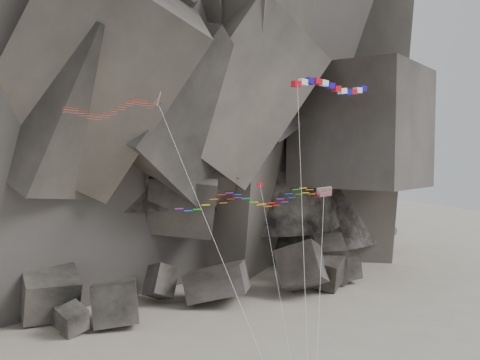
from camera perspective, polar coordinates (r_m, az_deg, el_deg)
name	(u,v)px	position (r m, az deg, el deg)	size (l,w,h in m)	color
headland	(106,54)	(113.45, -14.05, 12.90)	(110.00, 70.00, 84.00)	#5D544C
boulder_field	(197,288)	(82.11, -4.57, -11.41)	(68.49, 16.47, 9.64)	#47423F
delta_kite	(108,109)	(43.93, -13.95, 7.35)	(14.99, 13.98, 27.58)	red
banner_kite	(332,88)	(50.40, 9.80, 9.62)	(13.79, 13.31, 29.01)	red
parafoil_kite	(249,199)	(47.71, 0.95, -2.01)	(15.56, 13.26, 19.12)	#ECB00D
pennant_kite	(270,245)	(43.26, 3.27, -6.96)	(1.01, 9.88, 19.88)	red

